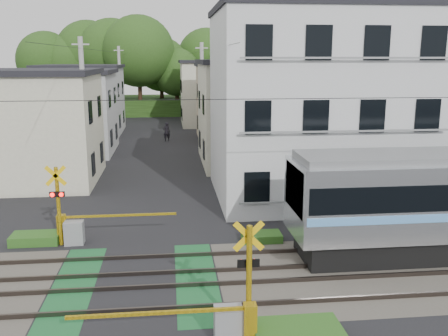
{
  "coord_description": "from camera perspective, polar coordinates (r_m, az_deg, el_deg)",
  "views": [
    {
      "loc": [
        1.16,
        -14.72,
        6.89
      ],
      "look_at": [
        3.34,
        5.0,
        2.51
      ],
      "focal_mm": 40.0,
      "sensor_mm": 36.0,
      "label": 1
    }
  ],
  "objects": [
    {
      "name": "utility_poles",
      "position": [
        37.9,
        -9.73,
        8.03
      ],
      "size": [
        7.9,
        42.0,
        8.0
      ],
      "color": "#A5A5A0",
      "rests_on": "ground"
    },
    {
      "name": "weed_patches",
      "position": [
        16.11,
        -3.69,
        -12.17
      ],
      "size": [
        10.25,
        8.8,
        0.4
      ],
      "color": "#2D5E1E",
      "rests_on": "ground"
    },
    {
      "name": "ground",
      "position": [
        16.29,
        -10.04,
        -12.76
      ],
      "size": [
        120.0,
        120.0,
        0.0
      ],
      "primitive_type": "plane",
      "color": "black"
    },
    {
      "name": "houses_row",
      "position": [
        40.81,
        -7.61,
        7.22
      ],
      "size": [
        22.07,
        31.35,
        6.8
      ],
      "color": "beige",
      "rests_on": "ground"
    },
    {
      "name": "tree_hill",
      "position": [
        63.62,
        -8.83,
        11.31
      ],
      "size": [
        40.0,
        13.77,
        11.81
      ],
      "color": "#2A4C19",
      "rests_on": "ground"
    },
    {
      "name": "crossing_signal_far",
      "position": [
        19.74,
        -17.01,
        -6.35
      ],
      "size": [
        4.74,
        0.65,
        3.09
      ],
      "color": "yellow",
      "rests_on": "ground"
    },
    {
      "name": "track_bed",
      "position": [
        16.28,
        -10.04,
        -12.64
      ],
      "size": [
        120.0,
        120.0,
        0.14
      ],
      "color": "#47423A",
      "rests_on": "ground"
    },
    {
      "name": "apartment_block",
      "position": [
        25.4,
        10.6,
        7.2
      ],
      "size": [
        10.2,
        8.36,
        9.3
      ],
      "color": "silver",
      "rests_on": "ground"
    },
    {
      "name": "crossing_signal_near",
      "position": [
        12.75,
        0.95,
        -16.52
      ],
      "size": [
        4.74,
        0.65,
        3.09
      ],
      "color": "yellow",
      "rests_on": "ground"
    },
    {
      "name": "pedestrian",
      "position": [
        42.48,
        -6.58,
        4.13
      ],
      "size": [
        0.65,
        0.5,
        1.61
      ],
      "primitive_type": "imported",
      "rotation": [
        0.0,
        0.0,
        3.35
      ],
      "color": "#27242E",
      "rests_on": "ground"
    },
    {
      "name": "catenary",
      "position": [
        15.85,
        11.61,
        0.57
      ],
      "size": [
        60.0,
        5.04,
        7.0
      ],
      "color": "#2D2D33",
      "rests_on": "ground"
    }
  ]
}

